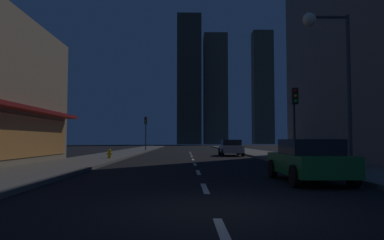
{
  "coord_description": "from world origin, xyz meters",
  "views": [
    {
      "loc": [
        -0.58,
        -7.45,
        1.42
      ],
      "look_at": [
        0.0,
        22.49,
        3.09
      ],
      "focal_mm": 33.7,
      "sensor_mm": 36.0,
      "label": 1
    }
  ],
  "objects_px": {
    "fire_hydrant_far_left": "(109,154)",
    "street_lamp_right": "(329,52)",
    "traffic_light_far_left": "(146,126)",
    "traffic_light_near_right": "(295,108)",
    "car_parked_far": "(231,148)",
    "car_parked_near": "(309,160)"
  },
  "relations": [
    {
      "from": "fire_hydrant_far_left",
      "to": "street_lamp_right",
      "type": "xyz_separation_m",
      "value": [
        11.28,
        -10.88,
        4.61
      ]
    },
    {
      "from": "car_parked_near",
      "to": "traffic_light_near_right",
      "type": "height_order",
      "value": "traffic_light_near_right"
    },
    {
      "from": "street_lamp_right",
      "to": "car_parked_near",
      "type": "bearing_deg",
      "value": -125.41
    },
    {
      "from": "car_parked_near",
      "to": "car_parked_far",
      "type": "relative_size",
      "value": 1.0
    },
    {
      "from": "car_parked_near",
      "to": "traffic_light_near_right",
      "type": "xyz_separation_m",
      "value": [
        1.9,
        7.6,
        2.45
      ]
    },
    {
      "from": "fire_hydrant_far_left",
      "to": "street_lamp_right",
      "type": "distance_m",
      "value": 16.34
    },
    {
      "from": "car_parked_near",
      "to": "street_lamp_right",
      "type": "xyz_separation_m",
      "value": [
        1.78,
        2.5,
        4.33
      ]
    },
    {
      "from": "car_parked_far",
      "to": "street_lamp_right",
      "type": "height_order",
      "value": "street_lamp_right"
    },
    {
      "from": "traffic_light_far_left",
      "to": "street_lamp_right",
      "type": "distance_m",
      "value": 32.36
    },
    {
      "from": "car_parked_far",
      "to": "fire_hydrant_far_left",
      "type": "distance_m",
      "value": 11.97
    },
    {
      "from": "car_parked_near",
      "to": "fire_hydrant_far_left",
      "type": "height_order",
      "value": "car_parked_near"
    },
    {
      "from": "traffic_light_far_left",
      "to": "car_parked_near",
      "type": "bearing_deg",
      "value": -74.55
    },
    {
      "from": "car_parked_near",
      "to": "traffic_light_near_right",
      "type": "distance_m",
      "value": 8.21
    },
    {
      "from": "traffic_light_near_right",
      "to": "car_parked_far",
      "type": "bearing_deg",
      "value": 98.27
    },
    {
      "from": "traffic_light_far_left",
      "to": "street_lamp_right",
      "type": "relative_size",
      "value": 0.64
    },
    {
      "from": "fire_hydrant_far_left",
      "to": "traffic_light_far_left",
      "type": "xyz_separation_m",
      "value": [
        0.4,
        19.54,
        2.74
      ]
    },
    {
      "from": "car_parked_far",
      "to": "street_lamp_right",
      "type": "relative_size",
      "value": 0.64
    },
    {
      "from": "car_parked_near",
      "to": "street_lamp_right",
      "type": "relative_size",
      "value": 0.64
    },
    {
      "from": "car_parked_far",
      "to": "street_lamp_right",
      "type": "xyz_separation_m",
      "value": [
        1.78,
        -18.17,
        4.33
      ]
    },
    {
      "from": "car_parked_far",
      "to": "traffic_light_far_left",
      "type": "xyz_separation_m",
      "value": [
        -9.1,
        12.26,
        2.45
      ]
    },
    {
      "from": "traffic_light_near_right",
      "to": "traffic_light_far_left",
      "type": "relative_size",
      "value": 1.0
    },
    {
      "from": "car_parked_far",
      "to": "fire_hydrant_far_left",
      "type": "relative_size",
      "value": 6.48
    }
  ]
}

